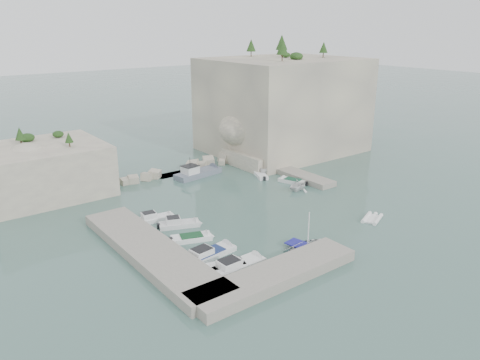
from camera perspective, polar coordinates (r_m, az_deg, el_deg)
ground at (r=59.42m, az=3.53°, el=-4.21°), size 400.00×400.00×0.00m
cliff_east at (r=88.49m, az=5.21°, el=9.06°), size 26.00×22.00×17.00m
cliff_terrace at (r=79.95m, az=2.18°, el=2.78°), size 8.00×10.00×2.50m
outcrop_west at (r=70.88m, az=-22.77°, el=1.14°), size 16.00×14.00×7.00m
quay_west at (r=49.85m, az=-10.81°, el=-8.50°), size 5.00×24.00×1.10m
quay_south at (r=44.82m, az=4.31°, el=-11.48°), size 18.00×4.00×1.10m
ledge_east at (r=74.80m, az=6.37°, el=0.88°), size 3.00×16.00×0.80m
breakwater at (r=75.67m, az=-7.99°, el=1.26°), size 28.00×3.00×1.40m
motorboat_a at (r=58.34m, az=-10.34°, el=-4.93°), size 5.38×2.19×1.40m
motorboat_b at (r=56.36m, az=-7.40°, el=-5.64°), size 5.47×3.52×1.40m
motorboat_c at (r=52.82m, az=-5.93°, el=-7.30°), size 5.18×3.30×0.70m
motorboat_d at (r=49.13m, az=-3.82°, el=-9.33°), size 6.92×2.78×1.40m
motorboat_e at (r=46.91m, az=-1.79°, el=-10.74°), size 4.56×2.74×0.70m
motorboat_f at (r=46.85m, az=-0.42°, el=-10.77°), size 6.80×2.19×1.40m
rowboat at (r=50.59m, az=8.22°, el=-8.62°), size 5.98×4.74×1.12m
inflatable_dinghy at (r=59.98m, az=15.79°, el=-4.68°), size 4.10×3.08×0.44m
tender_east_a at (r=68.25m, az=7.03°, el=-1.25°), size 3.80×3.36×1.86m
tender_east_b at (r=71.30m, az=6.45°, el=-0.35°), size 3.00×5.05×0.70m
tender_east_c at (r=73.81m, az=2.54°, el=0.41°), size 2.99×4.52×0.70m
tender_east_d at (r=75.53m, az=3.50°, el=0.82°), size 4.38×2.45×1.60m
work_boat at (r=74.31m, az=-5.11°, el=0.48°), size 8.91×3.65×2.20m
rowboat_mast at (r=49.44m, az=8.36°, el=-5.88°), size 0.10×0.10×4.20m
vegetation at (r=85.11m, az=2.08°, el=15.14°), size 53.48×13.88×13.40m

